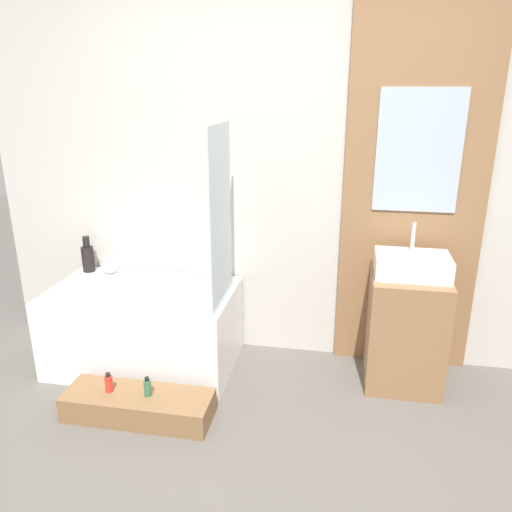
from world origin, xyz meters
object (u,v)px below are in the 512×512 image
(vase_tall_dark, at_px, (88,257))
(wooden_step_bench, at_px, (139,405))
(bottle_soap_primary, at_px, (109,383))
(bottle_soap_secondary, at_px, (147,387))
(vase_round_light, at_px, (110,266))
(sink, at_px, (412,265))
(bathtub, at_px, (144,327))

(vase_tall_dark, bearing_deg, wooden_step_bench, -50.18)
(bottle_soap_primary, distance_m, bottle_soap_secondary, 0.24)
(vase_round_light, distance_m, bottle_soap_secondary, 1.10)
(bottle_soap_primary, bearing_deg, bottle_soap_secondary, 0.00)
(vase_tall_dark, distance_m, vase_round_light, 0.18)
(sink, xyz_separation_m, vase_round_light, (-2.08, 0.15, -0.20))
(bathtub, distance_m, wooden_step_bench, 0.64)
(bathtub, xyz_separation_m, wooden_step_bench, (0.19, -0.58, -0.20))
(bottle_soap_primary, bearing_deg, vase_tall_dark, 122.16)
(sink, bearing_deg, vase_tall_dark, 175.83)
(bathtub, distance_m, vase_round_light, 0.54)
(vase_round_light, xyz_separation_m, bottle_soap_primary, (0.36, -0.83, -0.41))
(bathtub, relative_size, vase_tall_dark, 4.63)
(bathtub, relative_size, wooden_step_bench, 1.41)
(sink, relative_size, vase_tall_dark, 1.68)
(bathtub, distance_m, sink, 1.82)
(bathtub, distance_m, bottle_soap_primary, 0.58)
(wooden_step_bench, bearing_deg, sink, 23.85)
(bottle_soap_secondary, bearing_deg, vase_round_light, 125.62)
(vase_tall_dark, relative_size, vase_round_light, 2.27)
(vase_tall_dark, distance_m, bottle_soap_primary, 1.10)
(wooden_step_bench, bearing_deg, bottle_soap_secondary, 0.00)
(wooden_step_bench, relative_size, bottle_soap_secondary, 7.28)
(wooden_step_bench, distance_m, bottle_soap_secondary, 0.15)
(bottle_soap_secondary, bearing_deg, wooden_step_bench, 180.00)
(vase_round_light, height_order, bottle_soap_primary, vase_round_light)
(vase_tall_dark, distance_m, bottle_soap_secondary, 1.23)
(wooden_step_bench, relative_size, vase_round_light, 7.43)
(vase_round_light, bearing_deg, bottle_soap_primary, -66.73)
(wooden_step_bench, bearing_deg, bathtub, 107.94)
(bathtub, relative_size, sink, 2.76)
(bathtub, bearing_deg, sink, 3.47)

